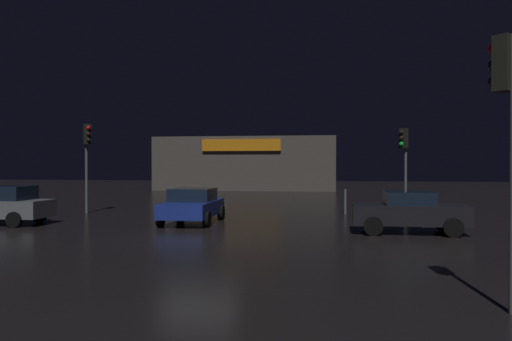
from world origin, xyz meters
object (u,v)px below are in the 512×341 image
Objects in this scene: store_building at (248,164)px; car_far at (409,212)px; car_near at (193,205)px; traffic_signal_opposite at (506,102)px; traffic_signal_main at (87,148)px; traffic_signal_cross_left at (404,151)px.

store_building is 33.11m from car_far.
store_building is at bearing 109.02° from car_far.
car_far reaches higher than car_near.
traffic_signal_opposite is (10.81, -40.89, 0.87)m from store_building.
traffic_signal_opposite is at bearing -75.19° from store_building.
car_near is at bearing 126.07° from traffic_signal_opposite.
traffic_signal_main is 7.54m from car_near.
store_building reaches higher than car_near.
traffic_signal_opposite reaches higher than car_near.
traffic_signal_cross_left is at bearing -0.48° from traffic_signal_main.
traffic_signal_cross_left reaches higher than car_near.
traffic_signal_cross_left is (11.31, -26.16, 0.49)m from store_building.
car_far is at bearing -12.92° from car_near.
traffic_signal_main is at bearing 134.71° from traffic_signal_opposite.
traffic_signal_opposite is 14.75m from traffic_signal_cross_left.
car_near is (6.30, -3.31, -2.49)m from traffic_signal_main.
traffic_signal_main is 20.91m from traffic_signal_opposite.
traffic_signal_main is at bearing 160.39° from car_far.
traffic_signal_cross_left is 1.02× the size of car_far.
traffic_signal_main is at bearing 179.52° from traffic_signal_cross_left.
car_near is (-8.92, -3.18, -2.29)m from traffic_signal_cross_left.
store_building is 28.50m from traffic_signal_cross_left.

